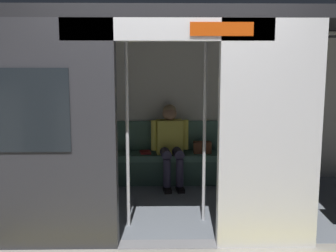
% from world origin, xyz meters
% --- Properties ---
extents(ground_plane, '(60.00, 60.00, 0.00)m').
position_xyz_m(ground_plane, '(0.00, 0.00, 0.00)').
color(ground_plane, gray).
extents(train_car, '(6.40, 2.57, 2.27)m').
position_xyz_m(train_car, '(0.06, -1.12, 1.49)').
color(train_car, silver).
rests_on(train_car, ground_plane).
extents(bench_seat, '(2.79, 0.44, 0.45)m').
position_xyz_m(bench_seat, '(0.00, -2.06, 0.34)').
color(bench_seat, '#4C7566').
rests_on(bench_seat, ground_plane).
extents(person_seated, '(0.55, 0.70, 1.18)m').
position_xyz_m(person_seated, '(-0.08, -2.01, 0.67)').
color(person_seated, '#D8CC4C').
rests_on(person_seated, ground_plane).
extents(handbag, '(0.26, 0.15, 0.17)m').
position_xyz_m(handbag, '(-0.55, -2.10, 0.53)').
color(handbag, brown).
rests_on(handbag, bench_seat).
extents(book, '(0.18, 0.24, 0.03)m').
position_xyz_m(book, '(0.29, -2.11, 0.46)').
color(book, '#B22D2D').
rests_on(book, bench_seat).
extents(grab_pole_door, '(0.04, 0.04, 2.13)m').
position_xyz_m(grab_pole_door, '(0.42, -0.47, 1.06)').
color(grab_pole_door, silver).
rests_on(grab_pole_door, ground_plane).
extents(grab_pole_far, '(0.04, 0.04, 2.13)m').
position_xyz_m(grab_pole_far, '(-0.42, -0.62, 1.06)').
color(grab_pole_far, silver).
rests_on(grab_pole_far, ground_plane).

